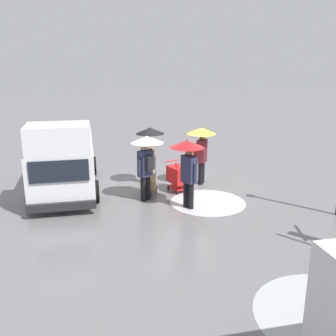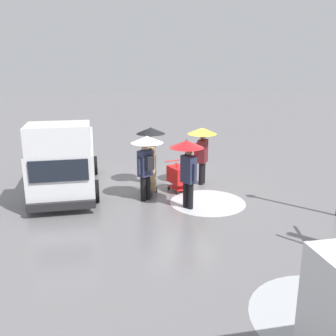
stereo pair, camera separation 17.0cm
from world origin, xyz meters
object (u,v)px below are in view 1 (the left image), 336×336
(shopping_cart_vendor, at_px, (178,175))
(pedestrian_white_side, at_px, (188,158))
(hand_dolly_boxes, at_px, (149,171))
(pedestrian_pink_side, at_px, (149,142))
(cargo_van_parked_right, at_px, (64,158))
(pedestrian_far_side, at_px, (201,142))
(pedestrian_black_side, at_px, (146,153))

(shopping_cart_vendor, relative_size, pedestrian_white_side, 0.49)
(hand_dolly_boxes, xyz_separation_m, pedestrian_pink_side, (-0.24, -1.20, 0.73))
(cargo_van_parked_right, height_order, hand_dolly_boxes, cargo_van_parked_right)
(hand_dolly_boxes, height_order, pedestrian_far_side, pedestrian_far_side)
(shopping_cart_vendor, height_order, pedestrian_pink_side, pedestrian_pink_side)
(shopping_cart_vendor, xyz_separation_m, hand_dolly_boxes, (1.05, 0.18, 0.28))
(shopping_cart_vendor, height_order, pedestrian_far_side, pedestrian_far_side)
(pedestrian_white_side, distance_m, pedestrian_far_side, 2.41)
(cargo_van_parked_right, height_order, pedestrian_far_side, cargo_van_parked_right)
(hand_dolly_boxes, distance_m, pedestrian_white_side, 1.81)
(shopping_cart_vendor, relative_size, pedestrian_far_side, 0.49)
(shopping_cart_vendor, bearing_deg, pedestrian_pink_side, -51.15)
(shopping_cart_vendor, bearing_deg, hand_dolly_boxes, 9.84)
(pedestrian_white_side, relative_size, pedestrian_far_side, 1.00)
(cargo_van_parked_right, bearing_deg, pedestrian_black_side, 149.68)
(hand_dolly_boxes, relative_size, pedestrian_far_side, 0.75)
(pedestrian_black_side, bearing_deg, pedestrian_white_side, 139.63)
(pedestrian_far_side, bearing_deg, pedestrian_white_side, 62.33)
(hand_dolly_boxes, relative_size, pedestrian_black_side, 0.75)
(pedestrian_black_side, distance_m, pedestrian_far_side, 2.53)
(hand_dolly_boxes, bearing_deg, pedestrian_far_side, -159.29)
(cargo_van_parked_right, xyz_separation_m, hand_dolly_boxes, (-2.76, 1.11, -0.33))
(shopping_cart_vendor, xyz_separation_m, pedestrian_white_side, (0.10, 1.53, 1.02))
(cargo_van_parked_right, relative_size, pedestrian_pink_side, 2.50)
(pedestrian_pink_side, relative_size, pedestrian_white_side, 1.00)
(cargo_van_parked_right, xyz_separation_m, pedestrian_white_side, (-3.71, 2.46, 0.41))
(pedestrian_pink_side, bearing_deg, cargo_van_parked_right, 1.65)
(cargo_van_parked_right, xyz_separation_m, pedestrian_far_side, (-4.83, 0.33, 0.39))
(pedestrian_far_side, bearing_deg, pedestrian_pink_side, -12.68)
(pedestrian_far_side, bearing_deg, cargo_van_parked_right, -3.87)
(shopping_cart_vendor, distance_m, pedestrian_far_side, 1.55)
(shopping_cart_vendor, xyz_separation_m, pedestrian_far_side, (-1.02, -0.60, 1.00))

